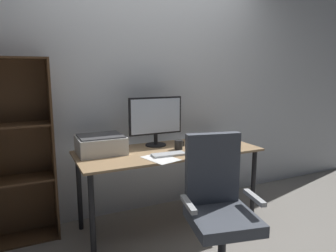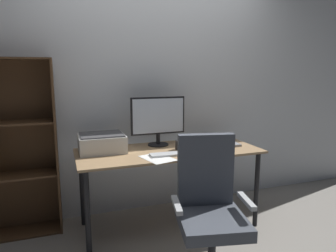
% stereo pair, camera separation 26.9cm
% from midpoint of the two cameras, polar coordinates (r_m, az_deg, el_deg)
% --- Properties ---
extents(ground_plane, '(12.00, 12.00, 0.00)m').
position_cam_midpoint_polar(ground_plane, '(3.06, 2.82, -18.03)').
color(ground_plane, gray).
extents(back_wall, '(6.40, 0.10, 2.60)m').
position_cam_midpoint_polar(back_wall, '(3.18, -0.53, 7.53)').
color(back_wall, silver).
rests_on(back_wall, ground).
extents(desk, '(1.65, 0.69, 0.74)m').
position_cam_midpoint_polar(desk, '(2.81, 2.94, -6.13)').
color(desk, tan).
rests_on(desk, ground).
extents(monitor, '(0.53, 0.20, 0.47)m').
position_cam_midpoint_polar(monitor, '(2.91, 0.77, 1.47)').
color(monitor, black).
rests_on(monitor, desk).
extents(keyboard, '(0.29, 0.12, 0.02)m').
position_cam_midpoint_polar(keyboard, '(2.60, 2.80, -5.37)').
color(keyboard, '#B7BABC').
rests_on(keyboard, desk).
extents(mouse, '(0.08, 0.11, 0.03)m').
position_cam_midpoint_polar(mouse, '(2.70, 7.22, -4.70)').
color(mouse, black).
rests_on(mouse, desk).
extents(coffee_mug, '(0.09, 0.08, 0.09)m').
position_cam_midpoint_polar(coffee_mug, '(2.79, 4.92, -3.59)').
color(coffee_mug, black).
rests_on(coffee_mug, desk).
extents(laptop, '(0.33, 0.24, 0.02)m').
position_cam_midpoint_polar(laptop, '(3.03, 12.43, -3.34)').
color(laptop, '#99999E').
rests_on(laptop, desk).
extents(printer, '(0.40, 0.34, 0.16)m').
position_cam_midpoint_polar(printer, '(2.75, -9.57, -3.14)').
color(printer, silver).
rests_on(printer, desk).
extents(paper_sheet, '(0.28, 0.34, 0.00)m').
position_cam_midpoint_polar(paper_sheet, '(2.52, 1.12, -6.08)').
color(paper_sheet, white).
rests_on(paper_sheet, desk).
extents(office_chair, '(0.56, 0.55, 1.01)m').
position_cam_midpoint_polar(office_chair, '(2.23, 11.35, -16.23)').
color(office_chair, '#B7BABC').
rests_on(office_chair, ground).
extents(bookshelf, '(0.72, 0.28, 1.56)m').
position_cam_midpoint_polar(bookshelf, '(2.93, -25.14, -4.24)').
color(bookshelf, '#4C331E').
rests_on(bookshelf, ground).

